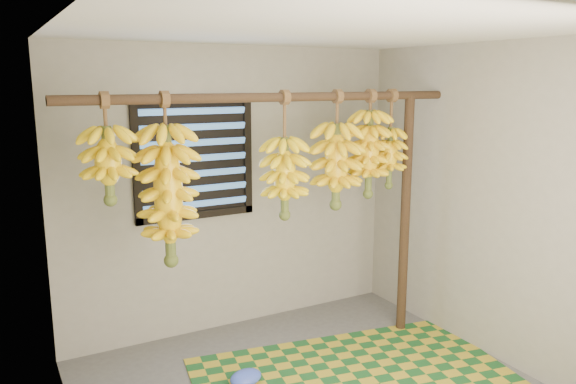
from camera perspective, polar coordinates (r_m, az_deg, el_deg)
ceiling at (r=3.38m, az=4.68°, el=16.15°), size 3.00×3.00×0.01m
wall_back at (r=4.79m, az=-5.52°, el=0.19°), size 3.00×0.01×2.40m
wall_left at (r=2.98m, az=-20.87°, el=-7.37°), size 0.01×3.00×2.40m
wall_right at (r=4.48m, az=20.73°, el=-1.28°), size 0.01×3.00×2.40m
window at (r=4.59m, az=-9.47°, el=3.40°), size 1.00×0.04×1.00m
hanging_pole at (r=3.98m, az=-1.06°, el=9.60°), size 3.00×0.06×0.06m
support_post at (r=4.79m, az=11.81°, el=-2.46°), size 0.08×0.08×2.00m
plastic_bag at (r=4.17m, az=-4.32°, el=-18.29°), size 0.28×0.23×0.10m
banana_bunch_a at (r=3.62m, az=-17.79°, el=2.65°), size 0.31×0.31×0.68m
banana_bunch_b at (r=3.74m, az=-12.05°, el=-0.37°), size 0.37×0.37×1.13m
banana_bunch_c at (r=4.06m, az=-0.34°, el=1.44°), size 0.34×0.34×0.92m
banana_bunch_d at (r=4.44m, az=8.23°, el=3.87°), size 0.31×0.31×0.84m
banana_bunch_e at (r=4.28m, az=4.92°, el=2.67°), size 0.39×0.39×0.89m
banana_bunch_f at (r=4.58m, az=10.29°, el=3.48°), size 0.27×0.27×0.79m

